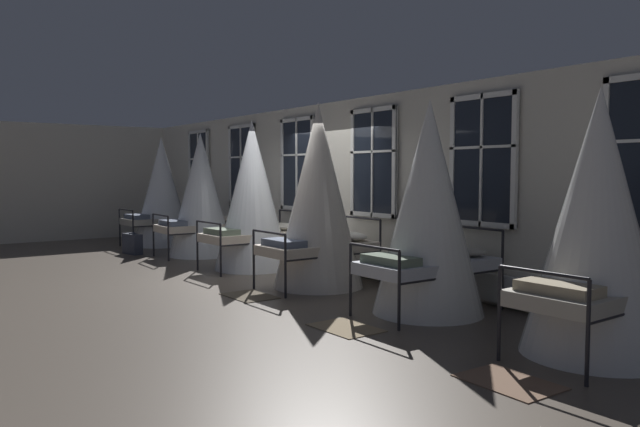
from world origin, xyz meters
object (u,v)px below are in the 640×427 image
object	(u,v)px
cot_third	(252,197)
cot_sixth	(597,226)
cot_second	(201,196)
cot_fourth	(318,198)
cot_fifth	(429,210)
suitcase_dark	(132,244)
cot_first	(162,193)

from	to	relation	value
cot_third	cot_sixth	distance (m)	6.57
cot_second	cot_sixth	world-z (taller)	cot_second
cot_fourth	cot_fifth	world-z (taller)	cot_fourth
cot_second	suitcase_dark	size ratio (longest dim) A/B	4.46
cot_first	cot_second	size ratio (longest dim) A/B	1.00
cot_fourth	cot_fifth	size ratio (longest dim) A/B	1.06
cot_sixth	suitcase_dark	size ratio (longest dim) A/B	4.42
cot_sixth	suitcase_dark	xyz separation A→B (m)	(-9.85, -1.14, -1.03)
cot_first	cot_second	distance (m)	2.22
cot_fifth	suitcase_dark	world-z (taller)	cot_fifth
cot_third	cot_fifth	distance (m)	4.38
cot_fifth	cot_sixth	xyz separation A→B (m)	(2.20, 0.01, -0.04)
cot_first	cot_fifth	distance (m)	8.82
cot_fifth	suitcase_dark	xyz separation A→B (m)	(-7.65, -1.13, -1.07)
cot_second	suitcase_dark	world-z (taller)	cot_second
cot_third	cot_fifth	bearing A→B (deg)	-91.39
cot_first	cot_sixth	world-z (taller)	cot_first
cot_first	cot_fifth	bearing A→B (deg)	-91.71
cot_fourth	cot_fifth	bearing A→B (deg)	-88.76
cot_third	cot_sixth	size ratio (longest dim) A/B	1.05
cot_second	cot_first	bearing A→B (deg)	91.18
cot_fourth	suitcase_dark	xyz separation A→B (m)	(-5.41, -1.05, -1.14)
cot_first	suitcase_dark	xyz separation A→B (m)	(1.17, -1.14, -1.04)
cot_second	cot_sixth	distance (m)	8.80
cot_fifth	cot_sixth	distance (m)	2.20
cot_first	cot_third	xyz separation A→B (m)	(4.44, -0.03, 0.05)
cot_fifth	cot_first	bearing A→B (deg)	90.29
cot_second	suitcase_dark	distance (m)	1.86
cot_fifth	suitcase_dark	bearing A→B (deg)	98.76
cot_sixth	suitcase_dark	world-z (taller)	cot_sixth
cot_third	cot_fifth	xyz separation A→B (m)	(4.38, 0.02, -0.02)
cot_fourth	cot_fifth	distance (m)	2.25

